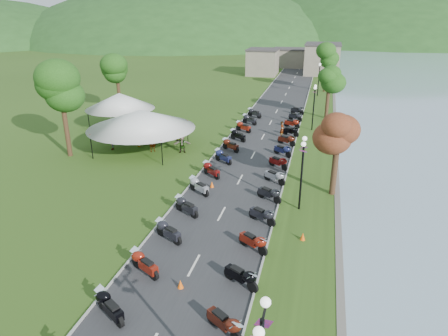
# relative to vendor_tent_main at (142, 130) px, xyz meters

# --- Properties ---
(road) EXTENTS (7.00, 120.00, 0.02)m
(road) POSITION_rel_vendor_tent_main_xyz_m (10.75, 13.05, -1.99)
(road) COLOR #303032
(road) RESTS_ON ground
(hills_backdrop) EXTENTS (360.00, 120.00, 76.00)m
(hills_backdrop) POSITION_rel_vendor_tent_main_xyz_m (10.75, 173.05, -2.00)
(hills_backdrop) COLOR #285621
(hills_backdrop) RESTS_ON ground
(far_building) EXTENTS (18.00, 16.00, 5.00)m
(far_building) POSITION_rel_vendor_tent_main_xyz_m (8.75, 58.05, 0.50)
(far_building) COLOR gray
(far_building) RESTS_ON ground
(moto_row_left) EXTENTS (2.60, 45.70, 1.10)m
(moto_row_left) POSITION_rel_vendor_tent_main_xyz_m (8.42, -6.56, -1.45)
(moto_row_left) COLOR #331411
(moto_row_left) RESTS_ON ground
(moto_row_right) EXTENTS (2.60, 44.87, 1.10)m
(moto_row_right) POSITION_rel_vendor_tent_main_xyz_m (13.50, -3.26, -1.45)
(moto_row_right) COLOR #331411
(moto_row_right) RESTS_ON ground
(vendor_tent_main) EXTENTS (6.89, 6.89, 4.00)m
(vendor_tent_main) POSITION_rel_vendor_tent_main_xyz_m (0.00, 0.00, 0.00)
(vendor_tent_main) COLOR silver
(vendor_tent_main) RESTS_ON ground
(vendor_tent_side) EXTENTS (5.24, 5.24, 4.00)m
(vendor_tent_side) POSITION_rel_vendor_tent_main_xyz_m (-5.86, 6.94, 0.00)
(vendor_tent_side) COLOR silver
(vendor_tent_side) RESTS_ON ground
(tree_park_left) EXTENTS (3.84, 3.84, 10.67)m
(tree_park_left) POSITION_rel_vendor_tent_main_xyz_m (-5.97, -3.21, 3.33)
(tree_park_left) COLOR #275F18
(tree_park_left) RESTS_ON ground
(tree_lakeside) EXTENTS (2.59, 2.59, 7.20)m
(tree_lakeside) POSITION_rel_vendor_tent_main_xyz_m (17.96, -5.91, 1.60)
(tree_lakeside) COLOR #275F18
(tree_lakeside) RESTS_ON ground
(pedestrian_a) EXTENTS (0.82, 0.82, 1.83)m
(pedestrian_a) POSITION_rel_vendor_tent_main_xyz_m (1.14, -0.25, -2.00)
(pedestrian_a) COLOR slate
(pedestrian_a) RESTS_ON ground
(pedestrian_b) EXTENTS (0.89, 0.64, 1.64)m
(pedestrian_b) POSITION_rel_vendor_tent_main_xyz_m (1.05, 6.19, -2.00)
(pedestrian_b) COLOR slate
(pedestrian_b) RESTS_ON ground
(pedestrian_c) EXTENTS (1.06, 1.27, 1.84)m
(pedestrian_c) POSITION_rel_vendor_tent_main_xyz_m (-2.98, -0.68, -2.00)
(pedestrian_c) COLOR slate
(pedestrian_c) RESTS_ON ground
(traffic_cone_near) EXTENTS (0.31, 0.31, 0.48)m
(traffic_cone_near) POSITION_rel_vendor_tent_main_xyz_m (10.69, -18.89, -1.76)
(traffic_cone_near) COLOR #F2590C
(traffic_cone_near) RESTS_ON ground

